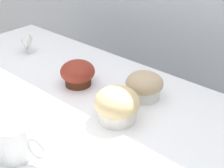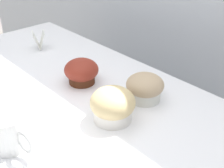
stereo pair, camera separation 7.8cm
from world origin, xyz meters
The scene contains 6 objects.
wall_back centered at (0.00, 0.60, 0.90)m, with size 3.20×0.10×1.80m, color silver.
muffin_front_center centered at (0.02, 0.10, 0.93)m, with size 0.10×0.10×0.07m.
muffin_back_left centered at (0.20, 0.17, 0.93)m, with size 0.10×0.10×0.07m.
muffin_back_right centered at (0.21, 0.05, 0.93)m, with size 0.10×0.10×0.08m.
coffee_cup centered at (0.13, -0.17, 0.93)m, with size 0.13×0.09×0.08m.
price_card centered at (-0.27, 0.14, 0.92)m, with size 0.06×0.06×0.06m.
Camera 1 is at (0.59, -0.41, 1.33)m, focal length 50.00 mm.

